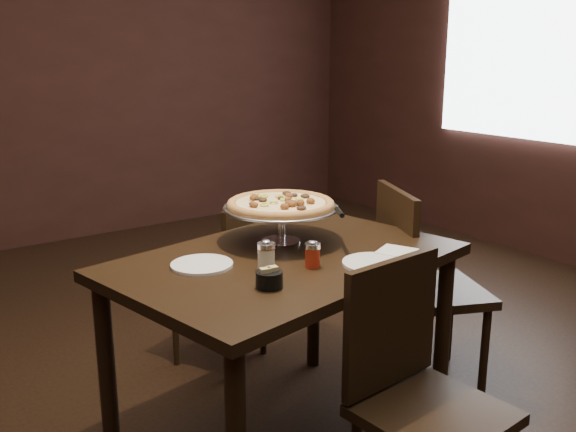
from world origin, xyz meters
TOP-DOWN VIEW (x-y plane):
  - room at (0.06, 0.03)m, footprint 6.04×7.04m
  - dining_table at (-0.01, 0.08)m, footprint 1.42×1.07m
  - pizza_stand at (0.08, 0.23)m, footprint 0.47×0.47m
  - parmesan_shaker at (-0.15, -0.01)m, footprint 0.06×0.06m
  - pepper_flake_shaker at (0.00, -0.08)m, footprint 0.06×0.06m
  - packet_caddy at (-0.24, -0.16)m, footprint 0.09×0.09m
  - napkin_stack at (0.36, -0.15)m, footprint 0.18×0.18m
  - plate_left at (-0.32, 0.16)m, footprint 0.23×0.23m
  - plate_near at (0.20, -0.20)m, footprint 0.23×0.23m
  - serving_spatula at (0.21, 0.01)m, footprint 0.16×0.16m
  - chair_far at (0.17, 0.80)m, footprint 0.53×0.53m
  - chair_near at (0.09, -0.54)m, footprint 0.46×0.46m
  - chair_side at (0.79, 0.11)m, footprint 0.59×0.59m

SIDE VIEW (x-z plane):
  - chair_far at x=0.17m, z-range 0.04..0.89m
  - chair_near at x=0.09m, z-range 0.04..0.95m
  - chair_side at x=0.79m, z-range 0.04..1.01m
  - dining_table at x=-0.01m, z-range 0.30..1.10m
  - plate_left at x=-0.32m, z-range 0.80..0.81m
  - plate_near at x=0.20m, z-range 0.80..0.81m
  - napkin_stack at x=0.36m, z-range 0.80..0.82m
  - packet_caddy at x=-0.24m, z-range 0.80..0.87m
  - pepper_flake_shaker at x=0.00m, z-range 0.80..0.90m
  - parmesan_shaker at x=-0.15m, z-range 0.80..0.91m
  - serving_spatula at x=0.21m, z-range 0.94..0.97m
  - pizza_stand at x=0.08m, z-range 0.86..1.06m
  - room at x=0.06m, z-range -0.02..2.82m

